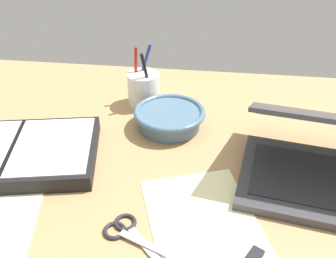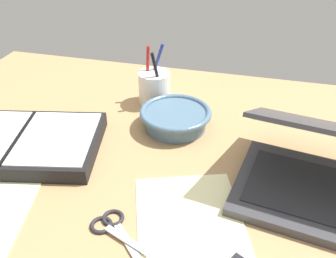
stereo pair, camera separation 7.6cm
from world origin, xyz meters
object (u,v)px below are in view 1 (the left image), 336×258
object	(u,v)px
pen_cup	(144,88)
scissors	(125,230)
bowl	(170,117)
planner	(14,153)

from	to	relation	value
pen_cup	scissors	bearing A→B (deg)	-83.46
bowl	scissors	size ratio (longest dim) A/B	1.44
bowl	planner	xyz separation A→B (cm)	(-30.31, -17.05, -0.90)
planner	scissors	xyz separation A→B (cm)	(27.12, -15.86, -1.45)
planner	scissors	world-z (taller)	planner
pen_cup	scissors	xyz separation A→B (cm)	(4.97, -43.34, -4.10)
scissors	pen_cup	bearing A→B (deg)	130.35
pen_cup	planner	bearing A→B (deg)	-128.87
pen_cup	scissors	size ratio (longest dim) A/B	1.32
pen_cup	bowl	bearing A→B (deg)	-51.97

